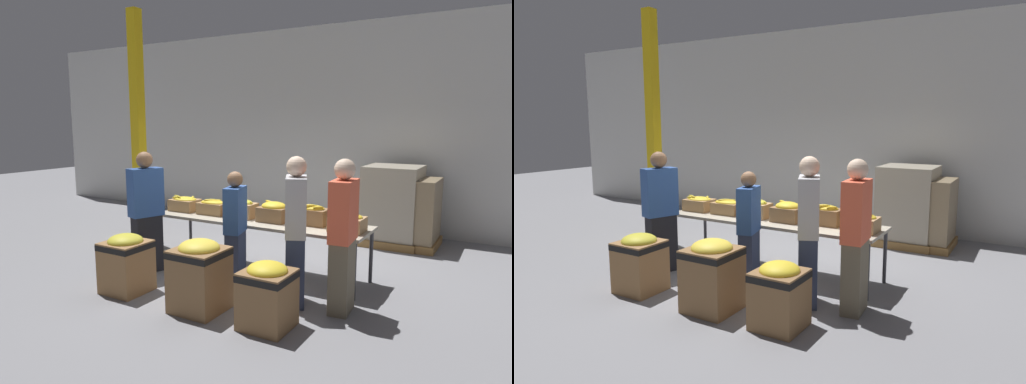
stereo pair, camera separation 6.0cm
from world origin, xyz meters
TOP-DOWN VIEW (x-y plane):
  - ground_plane at (0.00, 0.00)m, footprint 30.00×30.00m
  - wall_back at (0.00, 3.29)m, footprint 16.00×0.08m
  - sorting_table at (0.00, 0.00)m, footprint 3.14×0.82m
  - banana_box_0 at (-1.32, -0.01)m, footprint 0.42×0.33m
  - banana_box_1 at (-0.78, -0.03)m, footprint 0.44×0.26m
  - banana_box_2 at (-0.30, -0.00)m, footprint 0.43×0.29m
  - banana_box_3 at (0.23, 0.00)m, footprint 0.41×0.33m
  - banana_box_4 at (0.76, 0.07)m, footprint 0.44×0.29m
  - banana_box_5 at (1.30, -0.04)m, footprint 0.43×0.33m
  - volunteer_0 at (-0.00, -0.62)m, footprint 0.30×0.44m
  - volunteer_1 at (1.49, -0.74)m, footprint 0.27×0.48m
  - volunteer_2 at (-1.38, -0.79)m, footprint 0.37×0.51m
  - volunteer_3 at (0.94, -0.80)m, footprint 0.41×0.52m
  - donation_bin_0 at (-1.06, -1.51)m, footprint 0.52×0.52m
  - donation_bin_1 at (0.09, -1.51)m, footprint 0.56×0.56m
  - donation_bin_2 at (0.96, -1.51)m, footprint 0.51×0.51m
  - support_pillar at (-2.67, 0.43)m, footprint 0.18×0.18m
  - pallet_stack_0 at (1.55, 2.50)m, footprint 0.97×0.97m
  - pallet_stack_1 at (1.26, 2.47)m, footprint 0.99×0.99m

SIDE VIEW (x-z plane):
  - ground_plane at x=0.00m, z-range 0.00..0.00m
  - donation_bin_2 at x=0.96m, z-range 0.02..0.73m
  - donation_bin_0 at x=-1.06m, z-range 0.02..0.77m
  - donation_bin_1 at x=0.09m, z-range 0.03..0.85m
  - pallet_stack_0 at x=1.55m, z-range -0.01..1.16m
  - pallet_stack_1 at x=1.26m, z-range -0.01..1.36m
  - sorting_table at x=0.00m, z-range 0.34..1.10m
  - volunteer_0 at x=0.00m, z-range 0.00..1.50m
  - volunteer_2 at x=-1.38m, z-range -0.01..1.71m
  - volunteer_1 at x=1.49m, z-range -0.01..1.73m
  - volunteer_3 at x=0.94m, z-range -0.01..1.74m
  - banana_box_0 at x=-1.32m, z-range 0.75..1.00m
  - banana_box_1 at x=-0.78m, z-range 0.76..0.99m
  - banana_box_5 at x=1.30m, z-range 0.76..1.01m
  - banana_box_2 at x=-0.30m, z-range 0.76..1.03m
  - banana_box_4 at x=0.76m, z-range 0.75..1.05m
  - banana_box_3 at x=0.23m, z-range 0.76..1.04m
  - wall_back at x=0.00m, z-range 0.00..4.00m
  - support_pillar at x=-2.67m, z-range 0.00..4.00m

